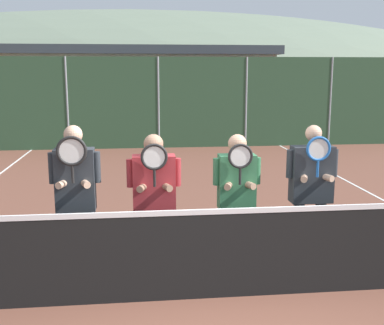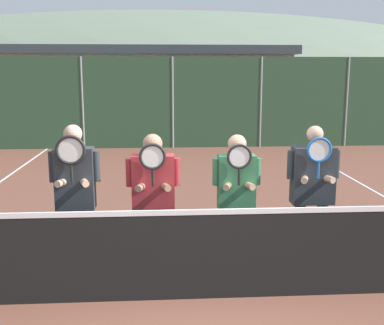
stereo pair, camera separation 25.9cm
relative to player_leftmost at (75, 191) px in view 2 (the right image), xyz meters
name	(u,v)px [view 2 (the right image)]	position (x,y,z in m)	size (l,w,h in m)	color
ground_plane	(199,298)	(1.35, -0.51, -1.08)	(120.00, 120.00, 0.00)	brown
hill_distant	(163,89)	(1.35, 58.23, -1.08)	(97.27, 54.04, 18.91)	slate
clubhouse_building	(151,85)	(0.56, 17.31, 0.66)	(12.47, 5.50, 3.44)	beige
fence_back	(173,103)	(1.35, 9.81, 0.33)	(16.79, 0.06, 2.83)	gray
tennis_net	(199,253)	(1.35, -0.51, -0.57)	(10.59, 0.09, 1.10)	gray
player_leftmost	(75,191)	(0.00, 0.00, 0.00)	(0.56, 0.34, 1.84)	#56565B
player_center_left	(153,193)	(0.87, 0.05, -0.05)	(0.62, 0.34, 1.72)	black
player_center_right	(236,193)	(1.84, 0.10, -0.07)	(0.57, 0.34, 1.70)	white
player_rightmost	(313,187)	(2.76, 0.13, -0.03)	(0.63, 0.34, 1.79)	black
car_far_left	(46,112)	(-3.22, 12.56, -0.17)	(4.04, 1.99, 1.80)	#B2B7BC
car_left_of_center	(173,113)	(1.43, 12.23, -0.20)	(4.24, 1.96, 1.73)	navy
car_center	(302,112)	(6.34, 12.73, -0.23)	(4.58, 1.98, 1.66)	maroon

